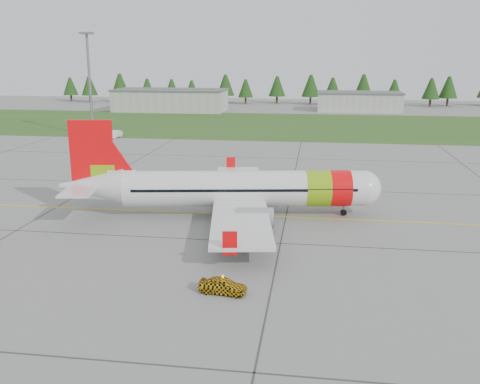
# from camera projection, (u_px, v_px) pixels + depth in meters

# --- Properties ---
(ground) EXTENTS (320.00, 320.00, 0.00)m
(ground) POSITION_uv_depth(u_px,v_px,m) (170.00, 238.00, 48.45)
(ground) COLOR gray
(ground) RESTS_ON ground
(aircraft) EXTENTS (32.61, 30.38, 9.92)m
(aircraft) POSITION_uv_depth(u_px,v_px,m) (236.00, 189.00, 54.44)
(aircraft) COLOR silver
(aircraft) RESTS_ON ground
(follow_me_car) EXTENTS (1.32, 1.50, 3.38)m
(follow_me_car) POSITION_uv_depth(u_px,v_px,m) (223.00, 270.00, 36.84)
(follow_me_car) COLOR yellow
(follow_me_car) RESTS_ON ground
(service_van) EXTENTS (1.70, 1.62, 4.54)m
(service_van) POSITION_uv_depth(u_px,v_px,m) (114.00, 127.00, 106.22)
(service_van) COLOR silver
(service_van) RESTS_ON ground
(grass_strip) EXTENTS (320.00, 50.00, 0.03)m
(grass_strip) POSITION_uv_depth(u_px,v_px,m) (262.00, 125.00, 127.06)
(grass_strip) COLOR #30561E
(grass_strip) RESTS_ON ground
(taxi_guideline) EXTENTS (120.00, 0.25, 0.02)m
(taxi_guideline) POSITION_uv_depth(u_px,v_px,m) (191.00, 213.00, 56.12)
(taxi_guideline) COLOR gold
(taxi_guideline) RESTS_ON ground
(hangar_west) EXTENTS (32.00, 14.00, 6.00)m
(hangar_west) POSITION_uv_depth(u_px,v_px,m) (171.00, 101.00, 157.27)
(hangar_west) COLOR #A8A8A3
(hangar_west) RESTS_ON ground
(hangar_east) EXTENTS (24.00, 12.00, 5.20)m
(hangar_east) POSITION_uv_depth(u_px,v_px,m) (359.00, 102.00, 157.50)
(hangar_east) COLOR #A8A8A3
(hangar_east) RESTS_ON ground
(floodlight_mast) EXTENTS (0.50, 0.50, 20.00)m
(floodlight_mast) POSITION_uv_depth(u_px,v_px,m) (90.00, 87.00, 105.95)
(floodlight_mast) COLOR slate
(floodlight_mast) RESTS_ON ground
(treeline) EXTENTS (160.00, 8.00, 10.00)m
(treeline) POSITION_uv_depth(u_px,v_px,m) (279.00, 89.00, 179.51)
(treeline) COLOR #1C3F14
(treeline) RESTS_ON ground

